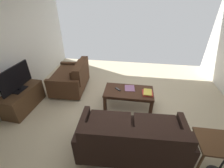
# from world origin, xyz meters

# --- Properties ---
(ground_plane) EXTENTS (5.30, 5.80, 0.01)m
(ground_plane) POSITION_xyz_m (0.00, 0.00, -0.00)
(ground_plane) COLOR beige
(sofa_main) EXTENTS (1.78, 0.90, 0.83)m
(sofa_main) POSITION_xyz_m (-0.22, 0.97, 0.36)
(sofa_main) COLOR black
(sofa_main) RESTS_ON ground
(loveseat_near) EXTENTS (0.91, 1.20, 0.80)m
(loveseat_near) POSITION_xyz_m (1.48, -0.82, 0.35)
(loveseat_near) COLOR black
(loveseat_near) RESTS_ON ground
(coffee_table) EXTENTS (1.11, 0.58, 0.44)m
(coffee_table) POSITION_xyz_m (-0.09, -0.29, 0.37)
(coffee_table) COLOR #3D2316
(coffee_table) RESTS_ON ground
(end_table) EXTENTS (0.49, 0.49, 0.59)m
(end_table) POSITION_xyz_m (-1.38, 1.03, 0.49)
(end_table) COLOR brown
(end_table) RESTS_ON ground
(tv_stand) EXTENTS (0.50, 1.02, 0.50)m
(tv_stand) POSITION_xyz_m (2.31, 0.13, 0.25)
(tv_stand) COLOR #4C331E
(tv_stand) RESTS_ON ground
(flat_tv) EXTENTS (0.22, 0.85, 0.56)m
(flat_tv) POSITION_xyz_m (2.31, 0.13, 0.79)
(flat_tv) COLOR black
(flat_tv) RESTS_ON tv_stand
(book_stack) EXTENTS (0.24, 0.27, 0.05)m
(book_stack) POSITION_xyz_m (-0.51, -0.24, 0.46)
(book_stack) COLOR #C63833
(book_stack) RESTS_ON coffee_table
(tv_remote) EXTENTS (0.15, 0.14, 0.02)m
(tv_remote) POSITION_xyz_m (0.16, -0.30, 0.45)
(tv_remote) COLOR black
(tv_remote) RESTS_ON coffee_table
(loose_magazine) EXTENTS (0.25, 0.28, 0.01)m
(loose_magazine) POSITION_xyz_m (-0.11, -0.40, 0.44)
(loose_magazine) COLOR #996699
(loose_magazine) RESTS_ON coffee_table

